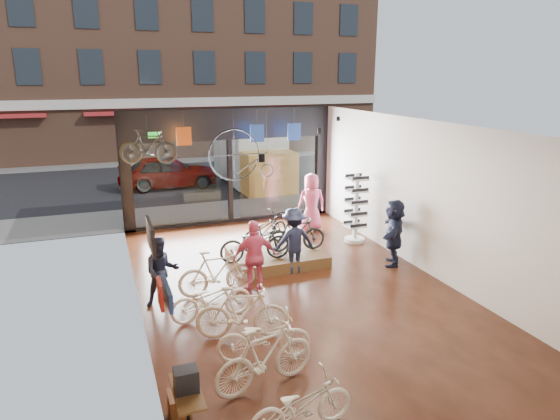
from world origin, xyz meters
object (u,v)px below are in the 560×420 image
street_car (168,172)px  floor_bike_3 (242,313)px  floor_bike_5 (217,273)px  display_bike_right (265,230)px  sunglasses_rack (356,208)px  hung_bike (148,147)px  display_bike_mid (296,234)px  customer_3 (294,241)px  penny_farthing (245,156)px  customer_1 (162,272)px  floor_bike_4 (211,299)px  customer_2 (255,257)px  box_truck (255,157)px  customer_5 (394,232)px  customer_4 (311,202)px  display_platform (277,257)px  floor_bike_0 (301,405)px  floor_bike_2 (264,337)px  floor_bike_1 (265,357)px  display_bike_left (255,243)px

street_car → floor_bike_3: street_car is taller
floor_bike_5 → display_bike_right: size_ratio=1.01×
sunglasses_rack → hung_bike: hung_bike is taller
street_car → display_bike_mid: bearing=-169.2°
customer_3 → penny_farthing: 3.66m
customer_1 → penny_farthing: 5.32m
floor_bike_4 → customer_2: customer_2 is taller
box_truck → street_car: bearing=164.9°
sunglasses_rack → hung_bike: size_ratio=1.30×
floor_bike_3 → sunglasses_rack: bearing=-31.5°
customer_5 → sunglasses_rack: sunglasses_rack is taller
box_truck → customer_3: (-2.09, -9.93, -0.47)m
street_car → floor_bike_5: (-0.51, -11.58, -0.19)m
floor_bike_5 → display_bike_right: (1.79, 1.96, 0.23)m
customer_2 → customer_4: bearing=-125.0°
floor_bike_5 → display_platform: floor_bike_5 is taller
floor_bike_5 → customer_3: (2.12, 0.65, 0.30)m
customer_4 → customer_5: 3.55m
street_car → customer_2: size_ratio=2.48×
floor_bike_0 → floor_bike_5: floor_bike_5 is taller
box_truck → customer_3: box_truck is taller
floor_bike_0 → customer_2: (0.78, 4.66, 0.44)m
street_car → customer_3: size_ratio=2.52×
floor_bike_0 → customer_4: bearing=-29.0°
floor_bike_2 → floor_bike_0: bearing=-172.3°
floor_bike_0 → floor_bike_3: bearing=-3.3°
display_bike_mid → penny_farthing: penny_farthing is taller
floor_bike_2 → floor_bike_4: floor_bike_4 is taller
customer_4 → penny_farthing: size_ratio=0.95×
floor_bike_2 → floor_bike_3: floor_bike_3 is taller
display_bike_mid → customer_1: 3.96m
display_platform → penny_farthing: bearing=92.9°
display_bike_mid → penny_farthing: 3.17m
customer_5 → floor_bike_1: bearing=-17.2°
floor_bike_2 → display_platform: bearing=-12.2°
box_truck → floor_bike_1: 14.91m
sunglasses_rack → customer_4: bearing=135.8°
floor_bike_5 → display_bike_right: bearing=-42.7°
customer_2 → display_platform: bearing=-120.9°
floor_bike_2 → display_bike_right: bearing=-8.4°
floor_bike_0 → floor_bike_4: bearing=2.2°
floor_bike_5 → hung_bike: size_ratio=1.12×
display_platform → customer_1: 3.58m
display_bike_left → display_bike_right: bearing=-29.1°
street_car → floor_bike_3: 13.66m
customer_2 → customer_3: bearing=-144.0°
customer_2 → penny_farthing: (0.96, 4.05, 1.65)m
floor_bike_1 → display_bike_mid: 5.62m
customer_1 → sunglasses_rack: (5.95, 2.36, 0.25)m
floor_bike_0 → customer_5: customer_5 is taller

